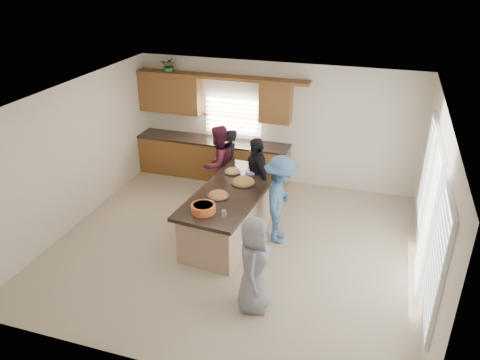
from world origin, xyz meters
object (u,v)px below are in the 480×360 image
(island, at_px, (232,213))
(woman_left_mid, at_px, (218,164))
(woman_left_front, at_px, (256,177))
(salad_bowl, at_px, (203,208))
(woman_right_front, at_px, (254,265))
(woman_right_back, at_px, (280,200))
(woman_left_back, at_px, (230,162))

(island, distance_m, woman_left_mid, 1.50)
(island, xyz_separation_m, woman_left_front, (0.22, 0.92, 0.39))
(island, height_order, salad_bowl, salad_bowl)
(salad_bowl, distance_m, woman_right_front, 1.53)
(salad_bowl, distance_m, woman_left_front, 1.89)
(salad_bowl, distance_m, woman_right_back, 1.50)
(woman_left_front, relative_size, woman_right_front, 1.08)
(woman_left_back, height_order, woman_left_front, woman_left_front)
(woman_left_mid, distance_m, woman_left_front, 0.99)
(salad_bowl, bearing_deg, island, 77.85)
(woman_left_mid, height_order, woman_left_front, woman_left_mid)
(island, bearing_deg, woman_left_mid, 124.91)
(woman_right_front, bearing_deg, woman_left_mid, 21.72)
(salad_bowl, relative_size, woman_left_back, 0.28)
(island, relative_size, woman_left_front, 1.66)
(woman_left_back, xyz_separation_m, woman_right_front, (1.58, -3.53, 0.03))
(island, relative_size, salad_bowl, 6.71)
(woman_right_back, distance_m, woman_right_front, 1.95)
(woman_left_mid, bearing_deg, woman_left_front, 96.78)
(salad_bowl, xyz_separation_m, woman_right_front, (1.17, -0.95, -0.25))
(woman_left_mid, xyz_separation_m, woman_left_front, (0.93, -0.33, -0.02))
(island, distance_m, salad_bowl, 1.10)
(woman_left_mid, bearing_deg, island, 56.13)
(woman_right_front, bearing_deg, woman_left_back, 17.30)
(woman_right_back, bearing_deg, island, 90.37)
(woman_left_back, relative_size, woman_right_back, 0.87)
(woman_left_front, height_order, woman_right_back, woman_right_back)
(salad_bowl, distance_m, woman_left_back, 2.62)
(island, distance_m, woman_right_back, 1.00)
(island, xyz_separation_m, woman_left_mid, (-0.72, 1.25, 0.40))
(salad_bowl, relative_size, woman_left_mid, 0.24)
(island, xyz_separation_m, woman_right_back, (0.92, 0.08, 0.40))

